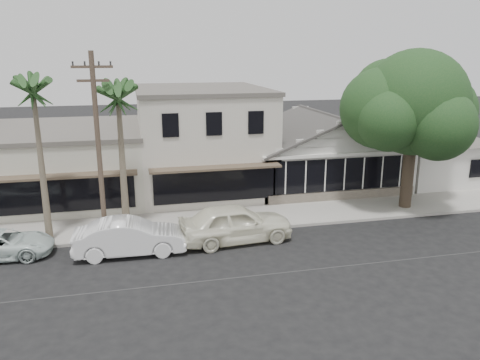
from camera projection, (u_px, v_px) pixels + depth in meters
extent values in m
plane|color=black|center=(319.00, 269.00, 19.91)|extent=(140.00, 140.00, 0.00)
cube|color=#9E9991|center=(127.00, 227.00, 24.49)|extent=(90.00, 3.50, 0.15)
cube|color=silver|center=(319.00, 164.00, 32.35)|extent=(10.00, 8.00, 3.00)
cube|color=black|center=(344.00, 174.00, 28.47)|extent=(8.80, 0.10, 2.00)
cube|color=#60564C|center=(343.00, 196.00, 28.84)|extent=(9.60, 0.18, 0.70)
cube|color=silver|center=(432.00, 161.00, 33.19)|extent=(6.00, 6.00, 3.00)
cube|color=beige|center=(201.00, 141.00, 31.09)|extent=(8.00, 10.00, 6.50)
cube|color=beige|center=(60.00, 165.00, 29.44)|extent=(10.00, 10.00, 4.20)
cylinder|color=brown|center=(99.00, 151.00, 21.66)|extent=(0.24, 0.24, 9.00)
cube|color=brown|center=(92.00, 67.00, 20.66)|extent=(1.80, 0.12, 0.12)
cube|color=brown|center=(93.00, 81.00, 20.82)|extent=(1.40, 0.12, 0.12)
imported|color=white|center=(235.00, 223.00, 22.61)|extent=(5.67, 2.67, 1.88)
imported|color=white|center=(130.00, 237.00, 21.20)|extent=(5.02, 1.85, 1.64)
imported|color=silver|center=(1.00, 244.00, 20.91)|extent=(4.55, 2.24, 1.24)
cylinder|color=#4D3E2F|center=(407.00, 179.00, 27.16)|extent=(0.68, 0.68, 3.62)
sphere|color=#183B19|center=(415.00, 103.00, 26.00)|extent=(5.89, 5.89, 5.89)
sphere|color=#183B19|center=(438.00, 110.00, 27.23)|extent=(4.30, 4.30, 4.30)
sphere|color=#183B19|center=(380.00, 109.00, 26.12)|extent=(4.53, 4.53, 4.53)
sphere|color=#183B19|center=(439.00, 125.00, 24.77)|extent=(3.85, 3.85, 3.85)
sphere|color=#183B19|center=(387.00, 94.00, 27.47)|extent=(4.08, 4.08, 4.08)
sphere|color=#183B19|center=(421.00, 86.00, 27.58)|extent=(3.62, 3.62, 3.62)
sphere|color=#183B19|center=(389.00, 120.00, 24.91)|extent=(3.40, 3.40, 3.40)
cone|color=#726651|center=(123.00, 169.00, 23.10)|extent=(0.40, 0.40, 6.66)
cone|color=#726651|center=(42.00, 172.00, 21.79)|extent=(0.36, 0.36, 7.07)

